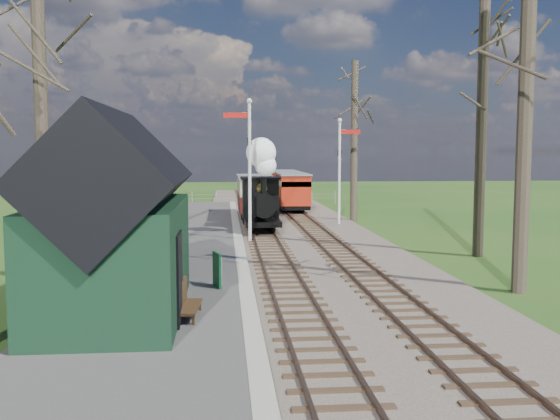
{
  "coord_description": "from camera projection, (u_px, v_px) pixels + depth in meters",
  "views": [
    {
      "loc": [
        -1.77,
        -10.67,
        3.99
      ],
      "look_at": [
        0.47,
        14.47,
        1.6
      ],
      "focal_mm": 40.0,
      "sensor_mm": 36.0,
      "label": 1
    }
  ],
  "objects": [
    {
      "name": "ground",
      "position": [
        326.0,
        376.0,
        11.11
      ],
      "size": [
        140.0,
        140.0,
        0.0
      ],
      "primitive_type": "plane",
      "color": "#245019",
      "rests_on": "ground"
    },
    {
      "name": "distant_hills",
      "position": [
        252.0,
        316.0,
        76.6
      ],
      "size": [
        114.4,
        48.0,
        22.02
      ],
      "color": "#385B23",
      "rests_on": "ground"
    },
    {
      "name": "ballast_bed",
      "position": [
        283.0,
        226.0,
        33.04
      ],
      "size": [
        8.0,
        60.0,
        0.1
      ],
      "primitive_type": "cube",
      "color": "brown",
      "rests_on": "ground"
    },
    {
      "name": "track_near",
      "position": [
        259.0,
        225.0,
        32.92
      ],
      "size": [
        1.6,
        60.0,
        0.15
      ],
      "color": "brown",
      "rests_on": "ground"
    },
    {
      "name": "track_far",
      "position": [
        307.0,
        224.0,
        33.15
      ],
      "size": [
        1.6,
        60.0,
        0.15
      ],
      "color": "brown",
      "rests_on": "ground"
    },
    {
      "name": "platform",
      "position": [
        181.0,
        250.0,
        24.68
      ],
      "size": [
        5.0,
        44.0,
        0.2
      ],
      "primitive_type": "cube",
      "color": "#474442",
      "rests_on": "ground"
    },
    {
      "name": "coping_strip",
      "position": [
        239.0,
        249.0,
        24.88
      ],
      "size": [
        0.4,
        44.0,
        0.21
      ],
      "primitive_type": "cube",
      "color": "#B2AD9E",
      "rests_on": "ground"
    },
    {
      "name": "station_shed",
      "position": [
        116.0,
        225.0,
        14.48
      ],
      "size": [
        3.25,
        6.3,
        4.78
      ],
      "color": "black",
      "rests_on": "platform"
    },
    {
      "name": "semaphore_near",
      "position": [
        248.0,
        160.0,
        26.57
      ],
      "size": [
        1.22,
        0.24,
        6.22
      ],
      "color": "silver",
      "rests_on": "ground"
    },
    {
      "name": "semaphore_far",
      "position": [
        341.0,
        163.0,
        33.0
      ],
      "size": [
        1.22,
        0.24,
        5.72
      ],
      "color": "silver",
      "rests_on": "ground"
    },
    {
      "name": "bare_trees",
      "position": [
        317.0,
        114.0,
        20.75
      ],
      "size": [
        15.51,
        22.39,
        12.0
      ],
      "color": "#382D23",
      "rests_on": "ground"
    },
    {
      "name": "fence_line",
      "position": [
        252.0,
        197.0,
        46.78
      ],
      "size": [
        12.6,
        0.08,
        1.0
      ],
      "color": "slate",
      "rests_on": "ground"
    },
    {
      "name": "locomotive",
      "position": [
        261.0,
        192.0,
        29.99
      ],
      "size": [
        1.76,
        4.11,
        4.41
      ],
      "color": "black",
      "rests_on": "ground"
    },
    {
      "name": "coach",
      "position": [
        255.0,
        194.0,
        36.05
      ],
      "size": [
        2.06,
        7.05,
        2.17
      ],
      "color": "black",
      "rests_on": "ground"
    },
    {
      "name": "red_carriage_a",
      "position": [
        292.0,
        191.0,
        40.35
      ],
      "size": [
        1.95,
        4.82,
        2.05
      ],
      "color": "black",
      "rests_on": "ground"
    },
    {
      "name": "red_carriage_b",
      "position": [
        284.0,
        186.0,
        45.81
      ],
      "size": [
        1.95,
        4.82,
        2.05
      ],
      "color": "black",
      "rests_on": "ground"
    },
    {
      "name": "sign_board",
      "position": [
        217.0,
        270.0,
        17.4
      ],
      "size": [
        0.27,
        0.66,
        0.98
      ],
      "color": "#0F4A27",
      "rests_on": "platform"
    },
    {
      "name": "bench",
      "position": [
        185.0,
        301.0,
        14.23
      ],
      "size": [
        0.54,
        1.48,
        0.83
      ],
      "color": "#412B17",
      "rests_on": "platform"
    },
    {
      "name": "person",
      "position": [
        181.0,
        265.0,
        17.42
      ],
      "size": [
        0.41,
        0.51,
        1.21
      ],
      "primitive_type": "imported",
      "rotation": [
        0.0,
        0.0,
        1.88
      ],
      "color": "black",
      "rests_on": "platform"
    }
  ]
}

